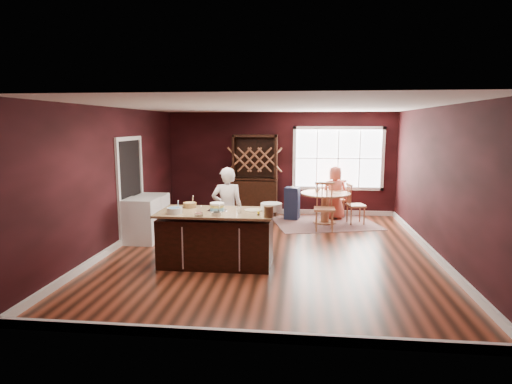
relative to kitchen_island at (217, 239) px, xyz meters
The scene contains 28 objects.
room_shell 1.53m from the kitchen_island, 45.37° to the left, with size 7.00×7.00×7.00m.
window 5.05m from the kitchen_island, 61.47° to the left, with size 2.36×0.10×1.66m, color white, non-canonical shape.
doorway 2.64m from the kitchen_island, 145.10° to the left, with size 0.08×1.26×2.13m, color white, non-canonical shape.
kitchen_island is the anchor object (origin of this frame).
dining_table 3.86m from the kitchen_island, 58.75° to the left, with size 1.19×1.19×0.75m.
baker 0.85m from the kitchen_island, 86.28° to the left, with size 0.58×0.38×1.60m, color silver.
layer_cake 0.55m from the kitchen_island, 80.14° to the left, with size 0.34×0.34×0.14m, color white, non-canonical shape.
bowl_blue 0.88m from the kitchen_island, 158.13° to the right, with size 0.26×0.26×0.10m, color silver.
bowl_yellow 0.80m from the kitchen_island, 152.67° to the left, with size 0.23×0.23×0.09m, color olive.
bowl_pink 0.68m from the kitchen_island, 116.93° to the right, with size 0.14×0.14×0.05m, color white.
bowl_olive 0.63m from the kitchen_island, 77.99° to the right, with size 0.16×0.16×0.06m, color beige.
drinking_glass 0.70m from the kitchen_island, 15.21° to the right, with size 0.08×0.08×0.16m, color white.
dinner_plate 0.79m from the kitchen_island, ahead, with size 0.30×0.30×0.02m, color beige.
white_tub 1.08m from the kitchen_island, 10.45° to the left, with size 0.37×0.37×0.13m, color silver.
stoneware_crock 1.15m from the kitchen_island, 23.26° to the right, with size 0.15×0.15×0.18m, color #4B3420.
toy_figurine 0.95m from the kitchen_island, 19.72° to the right, with size 0.04×0.04×0.07m, color yellow, non-canonical shape.
rug 3.88m from the kitchen_island, 58.75° to the left, with size 2.39×1.84×0.01m, color brown.
chair_east 4.30m from the kitchen_island, 50.51° to the left, with size 0.42×0.40×0.99m, color #9A5A28, non-canonical shape.
chair_south 3.20m from the kitchen_island, 52.56° to the left, with size 0.46×0.44×1.10m, color brown, non-canonical shape.
chair_north 4.69m from the kitchen_island, 60.38° to the left, with size 0.42×0.40×1.00m, color #9D642B, non-canonical shape.
seated_woman 4.44m from the kitchen_island, 59.36° to the left, with size 0.66×0.43×1.35m, color #BC523F.
high_chair 3.85m from the kitchen_island, 71.97° to the left, with size 0.35×0.35×0.85m, color #21253C, non-canonical shape.
toddler 3.87m from the kitchen_island, 71.08° to the left, with size 0.18×0.14×0.26m, color #8CA5BF, non-canonical shape.
table_plate 3.94m from the kitchen_island, 54.64° to the left, with size 0.18×0.18×0.01m, color beige.
table_cup 3.93m from the kitchen_island, 62.43° to the left, with size 0.13×0.13×0.10m, color silver.
hutch 4.14m from the kitchen_island, 87.11° to the left, with size 1.16×0.48×2.12m, color #382512.
washer 2.12m from the kitchen_island, 147.09° to the left, with size 0.62×0.60×0.90m, color silver.
dryer 2.53m from the kitchen_island, 134.80° to the left, with size 0.61×0.59×0.88m, color silver.
Camera 1 is at (0.58, -7.86, 2.37)m, focal length 30.00 mm.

